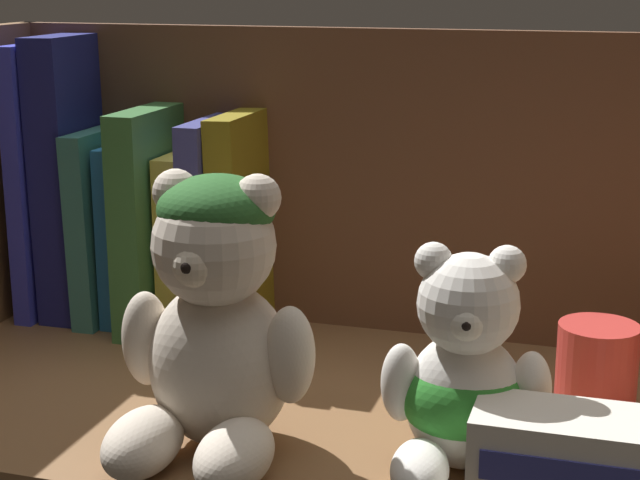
{
  "coord_description": "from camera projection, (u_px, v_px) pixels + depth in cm",
  "views": [
    {
      "loc": [
        17.47,
        -65.76,
        31.91
      ],
      "look_at": [
        -2.44,
        0.0,
        13.88
      ],
      "focal_mm": 58.36,
      "sensor_mm": 36.0,
      "label": 1
    }
  ],
  "objects": [
    {
      "name": "teddy_bear_larger",
      "position": [
        214.0,
        323.0,
        0.65
      ],
      "size": [
        12.99,
        13.12,
        17.93
      ],
      "color": "beige",
      "rests_on": "shelf_board"
    },
    {
      "name": "pillar_candle",
      "position": [
        597.0,
        367.0,
        0.72
      ],
      "size": [
        5.61,
        5.61,
        6.1
      ],
      "primitive_type": "cylinder",
      "color": "#C63833",
      "rests_on": "shelf_board"
    },
    {
      "name": "book_3",
      "position": [
        133.0,
        230.0,
        0.91
      ],
      "size": [
        2.23,
        9.76,
        15.49
      ],
      "primitive_type": "cube",
      "rotation": [
        0.0,
        -0.0,
        0.0
      ],
      "color": "#266AAA",
      "rests_on": "shelf_board"
    },
    {
      "name": "teddy_bear_smaller",
      "position": [
        465.0,
        384.0,
        0.63
      ],
      "size": [
        10.5,
        11.11,
        14.22
      ],
      "color": "white",
      "rests_on": "shelf_board"
    },
    {
      "name": "shelf_board",
      "position": [
        353.0,
        418.0,
        0.74
      ],
      "size": [
        67.93,
        31.98,
        2.0
      ],
      "primitive_type": "cube",
      "color": "brown",
      "rests_on": "ground"
    },
    {
      "name": "book_0",
      "position": [
        48.0,
        179.0,
        0.92
      ],
      "size": [
        1.62,
        11.32,
        23.75
      ],
      "primitive_type": "cube",
      "color": "#373DCF",
      "rests_on": "shelf_board"
    },
    {
      "name": "book_6",
      "position": [
        220.0,
        223.0,
        0.88
      ],
      "size": [
        2.07,
        13.3,
        18.02
      ],
      "primitive_type": "cube",
      "color": "#3B3E84",
      "rests_on": "shelf_board"
    },
    {
      "name": "book_7",
      "position": [
        248.0,
        222.0,
        0.87
      ],
      "size": [
        2.95,
        11.89,
        18.6
      ],
      "primitive_type": "cube",
      "rotation": [
        0.0,
        -0.03,
        0.0
      ],
      "color": "olive",
      "rests_on": "shelf_board"
    },
    {
      "name": "book_2",
      "position": [
        108.0,
        222.0,
        0.91
      ],
      "size": [
        2.35,
        11.68,
        16.67
      ],
      "primitive_type": "cube",
      "rotation": [
        0.0,
        -0.02,
        0.0
      ],
      "color": "#35716A",
      "rests_on": "shelf_board"
    },
    {
      "name": "shelf_back_panel",
      "position": [
        406.0,
        196.0,
        0.86
      ],
      "size": [
        70.33,
        1.2,
        27.24
      ],
      "primitive_type": "cube",
      "color": "brown",
      "rests_on": "ground"
    },
    {
      "name": "book_5",
      "position": [
        192.0,
        238.0,
        0.89
      ],
      "size": [
        2.5,
        10.16,
        15.02
      ],
      "primitive_type": "cube",
      "color": "gold",
      "rests_on": "shelf_board"
    },
    {
      "name": "book_1",
      "position": [
        76.0,
        176.0,
        0.91
      ],
      "size": [
        3.64,
        10.18,
        24.49
      ],
      "primitive_type": "cube",
      "rotation": [
        0.0,
        -0.01,
        0.0
      ],
      "color": "navy",
      "rests_on": "shelf_board"
    },
    {
      "name": "book_4",
      "position": [
        161.0,
        214.0,
        0.89
      ],
      "size": [
        2.69,
        14.61,
        18.73
      ],
      "primitive_type": "cube",
      "color": "#366B35",
      "rests_on": "shelf_board"
    },
    {
      "name": "small_product_box",
      "position": [
        563.0,
        464.0,
        0.58
      ],
      "size": [
        10.19,
        5.65,
        6.05
      ],
      "color": "silver",
      "rests_on": "shelf_board"
    }
  ]
}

